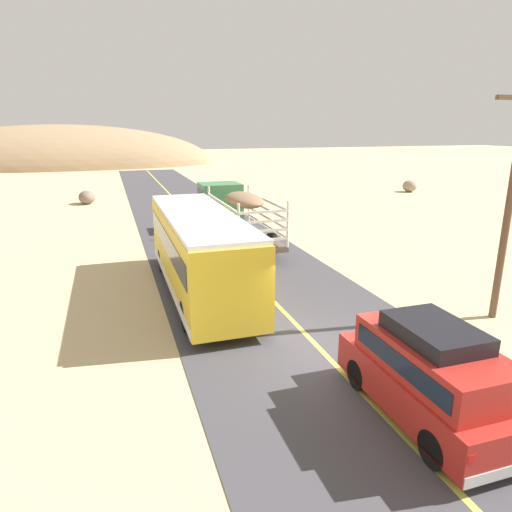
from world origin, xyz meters
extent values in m
plane|color=#CCB284|center=(0.00, 0.00, 0.00)|extent=(240.00, 240.00, 0.00)
cube|color=#423F44|center=(0.00, 0.00, 0.01)|extent=(8.00, 120.00, 0.02)
cube|color=#D8CC4C|center=(0.00, 0.00, 0.02)|extent=(0.16, 117.60, 0.00)
cube|color=#B2261E|center=(0.83, -3.33, 0.70)|extent=(1.90, 4.60, 0.90)
cube|color=#B2261E|center=(0.83, -3.48, 1.55)|extent=(1.75, 3.59, 0.80)
cube|color=#192333|center=(0.83, -3.48, 1.57)|extent=(1.79, 3.22, 0.44)
cube|color=silver|center=(0.83, -5.55, 0.37)|extent=(1.86, 0.20, 0.24)
cube|color=red|center=(0.00, -5.61, 0.88)|extent=(0.16, 0.06, 0.14)
cube|color=black|center=(0.83, -3.43, 2.13)|extent=(1.42, 2.07, 0.36)
cylinder|color=black|center=(0.01, -1.91, 0.40)|extent=(0.26, 0.76, 0.76)
cylinder|color=black|center=(1.65, -1.91, 0.40)|extent=(0.26, 0.76, 0.76)
cylinder|color=black|center=(0.01, -4.76, 0.40)|extent=(0.26, 0.76, 0.76)
cylinder|color=black|center=(1.65, -4.76, 0.40)|extent=(0.26, 0.76, 0.76)
cube|color=#3F7F4C|center=(1.08, 17.15, 1.82)|extent=(2.50, 2.20, 2.20)
cube|color=#192333|center=(1.08, 17.15, 2.27)|extent=(2.53, 1.54, 0.70)
cube|color=brown|center=(1.08, 11.75, 0.72)|extent=(2.50, 6.40, 0.24)
cylinder|color=silver|center=(-0.11, 14.89, 1.94)|extent=(0.12, 0.12, 2.20)
cylinder|color=silver|center=(2.27, 14.89, 1.94)|extent=(0.12, 0.12, 2.20)
cylinder|color=silver|center=(-0.11, 8.61, 1.94)|extent=(0.12, 0.12, 2.20)
cylinder|color=silver|center=(2.27, 8.61, 1.94)|extent=(0.12, 0.12, 2.20)
cube|color=silver|center=(-0.13, 11.75, 1.28)|extent=(0.08, 6.30, 0.12)
cube|color=silver|center=(2.29, 11.75, 1.28)|extent=(0.08, 6.30, 0.12)
cube|color=silver|center=(1.08, 8.59, 1.28)|extent=(2.40, 0.08, 0.12)
cube|color=silver|center=(-0.13, 11.75, 1.72)|extent=(0.08, 6.30, 0.12)
cube|color=silver|center=(2.29, 11.75, 1.72)|extent=(0.08, 6.30, 0.12)
cube|color=silver|center=(1.08, 8.59, 1.72)|extent=(2.40, 0.08, 0.12)
cube|color=silver|center=(-0.13, 11.75, 2.16)|extent=(0.08, 6.30, 0.12)
cube|color=silver|center=(2.29, 11.75, 2.16)|extent=(0.08, 6.30, 0.12)
cube|color=silver|center=(1.08, 8.59, 2.16)|extent=(2.40, 0.08, 0.12)
cube|color=silver|center=(-0.13, 11.75, 2.60)|extent=(0.08, 6.30, 0.12)
cube|color=silver|center=(2.29, 11.75, 2.60)|extent=(0.08, 6.30, 0.12)
cube|color=silver|center=(1.08, 8.59, 2.60)|extent=(2.40, 0.08, 0.12)
ellipsoid|color=#8C6B4C|center=(1.08, 11.75, 2.69)|extent=(1.75, 3.84, 0.70)
cylinder|color=black|center=(-0.01, 17.15, 0.57)|extent=(0.32, 1.10, 1.10)
cylinder|color=black|center=(2.17, 17.15, 0.57)|extent=(0.32, 1.10, 1.10)
cylinder|color=black|center=(-0.01, 10.47, 0.57)|extent=(0.32, 1.10, 1.10)
cylinder|color=black|center=(2.17, 10.47, 0.57)|extent=(0.32, 1.10, 1.10)
cube|color=gold|center=(-2.41, 6.00, 1.72)|extent=(2.50, 10.00, 2.70)
cube|color=white|center=(-2.41, 6.00, 3.15)|extent=(2.45, 9.80, 0.16)
cube|color=#192333|center=(-2.41, 6.00, 2.19)|extent=(2.54, 9.20, 0.80)
cube|color=silver|center=(-2.41, 6.00, 0.57)|extent=(2.53, 9.80, 0.36)
cylinder|color=black|center=(-3.51, 9.25, 0.52)|extent=(0.30, 1.00, 1.00)
cylinder|color=black|center=(-1.31, 9.25, 0.52)|extent=(0.30, 1.00, 1.00)
cylinder|color=black|center=(-3.51, 2.75, 0.52)|extent=(0.30, 1.00, 1.00)
cylinder|color=black|center=(-1.31, 2.75, 0.52)|extent=(0.30, 1.00, 1.00)
cylinder|color=brown|center=(6.74, 0.63, 3.89)|extent=(0.24, 0.24, 7.78)
ellipsoid|color=gray|center=(23.16, 27.99, 0.58)|extent=(1.37, 1.44, 1.17)
ellipsoid|color=#756656|center=(-7.40, 30.17, 0.56)|extent=(1.35, 1.80, 1.12)
ellipsoid|color=#997C5A|center=(-12.73, 71.23, 0.00)|extent=(50.34, 20.43, 13.29)
camera|label=1|loc=(-5.52, -10.69, 6.35)|focal=31.86mm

